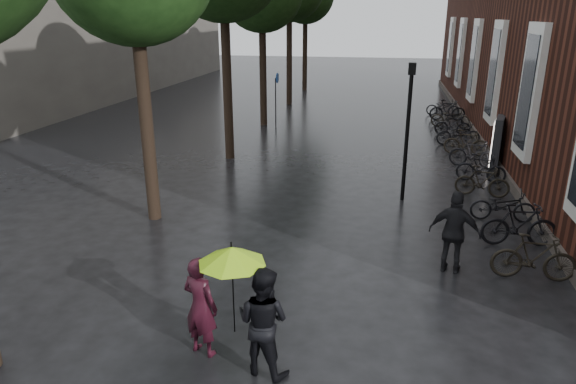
% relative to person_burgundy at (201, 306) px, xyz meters
% --- Properties ---
extents(person_burgundy, '(0.69, 0.56, 1.63)m').
position_rel_person_burgundy_xyz_m(person_burgundy, '(0.00, 0.00, 0.00)').
color(person_burgundy, '#320E19').
rests_on(person_burgundy, ground).
extents(person_black, '(0.96, 0.84, 1.68)m').
position_rel_person_burgundy_xyz_m(person_black, '(1.03, -0.24, 0.03)').
color(person_black, black).
rests_on(person_black, ground).
extents(lime_umbrella, '(1.00, 1.00, 1.48)m').
position_rel_person_burgundy_xyz_m(lime_umbrella, '(0.55, -0.09, 0.95)').
color(lime_umbrella, black).
rests_on(lime_umbrella, ground).
extents(pedestrian_walking, '(1.09, 0.67, 1.73)m').
position_rel_person_burgundy_xyz_m(pedestrian_walking, '(4.08, 3.49, 0.05)').
color(pedestrian_walking, black).
rests_on(pedestrian_walking, ground).
extents(parked_bicycles, '(1.97, 18.19, 1.03)m').
position_rel_person_burgundy_xyz_m(parked_bicycles, '(5.57, 12.70, -0.35)').
color(parked_bicycles, black).
rests_on(parked_bicycles, ground).
extents(ad_lightbox, '(0.28, 1.20, 1.81)m').
position_rel_person_burgundy_xyz_m(ad_lightbox, '(6.28, 11.23, 0.09)').
color(ad_lightbox, black).
rests_on(ad_lightbox, ground).
extents(lamp_post, '(0.20, 0.20, 3.80)m').
position_rel_person_burgundy_xyz_m(lamp_post, '(3.19, 7.68, 1.49)').
color(lamp_post, black).
rests_on(lamp_post, ground).
extents(cycle_sign, '(0.13, 0.45, 2.50)m').
position_rel_person_burgundy_xyz_m(cycle_sign, '(-2.33, 16.50, 0.84)').
color(cycle_sign, '#262628').
rests_on(cycle_sign, ground).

